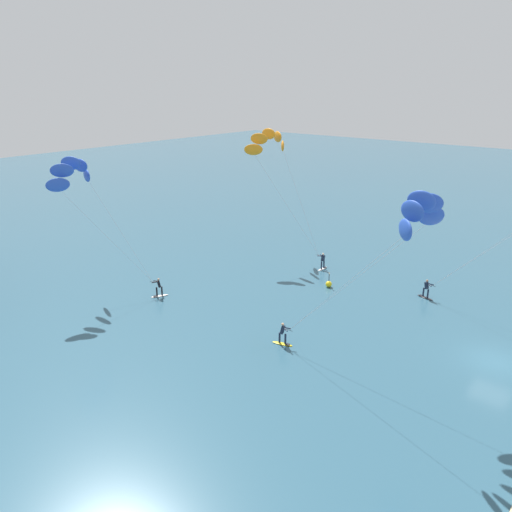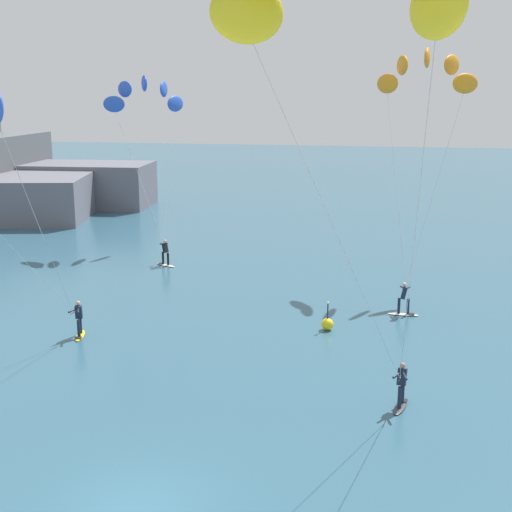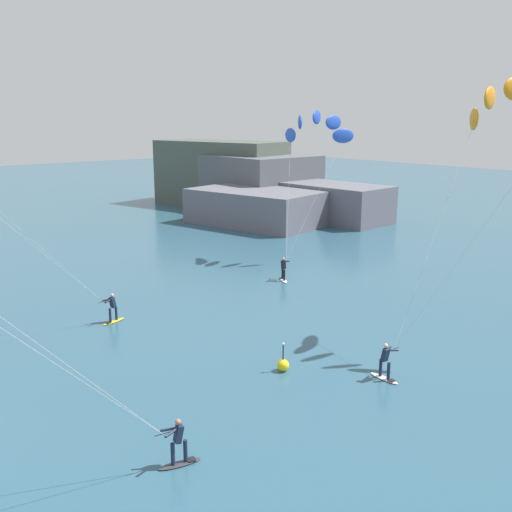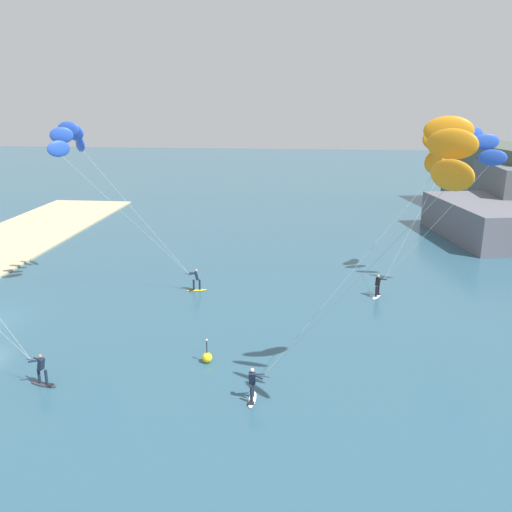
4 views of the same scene
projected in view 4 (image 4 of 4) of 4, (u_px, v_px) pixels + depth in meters
kitesurfer_nearshore at (75, 145)px, 37.65m from camera, size 4.87×10.26×12.15m
kitesurfer_far_out at (438, 161)px, 20.75m from camera, size 5.75×8.88×13.11m
kitesurfer_downwind at (468, 151)px, 38.05m from camera, size 6.73×8.62×11.77m
marker_buoy at (207, 357)px, 29.06m from camera, size 0.56×0.56×1.38m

